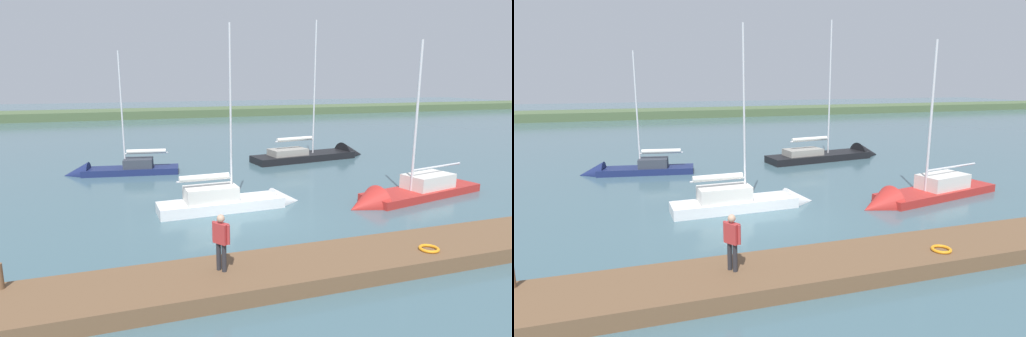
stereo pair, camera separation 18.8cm
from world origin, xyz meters
TOP-DOWN VIEW (x-y plane):
  - ground_plane at (0.00, 0.00)m, footprint 200.00×200.00m
  - far_shoreline at (0.00, -53.24)m, footprint 180.00×8.00m
  - dock_pier at (0.00, 5.51)m, footprint 21.84×2.58m
  - mooring_post_near at (8.30, 4.60)m, footprint 0.17×0.17m
  - life_ring_buoy at (-4.35, 6.03)m, footprint 0.66×0.66m
  - sailboat_mid_channel at (5.38, -11.32)m, footprint 7.25×2.68m
  - sailboat_far_left at (-9.39, -12.15)m, footprint 9.72×3.47m
  - sailboat_far_right at (0.03, -1.90)m, footprint 6.98×1.86m
  - sailboat_behind_pier at (-8.58, -0.69)m, footprint 8.70×3.66m
  - person_on_dock at (2.45, 5.38)m, footprint 0.44×0.55m

SIDE VIEW (x-z plane):
  - ground_plane at x=0.00m, z-range 0.00..0.00m
  - far_shoreline at x=0.00m, z-range -1.20..1.20m
  - sailboat_far_left at x=-9.39m, z-range -5.46..5.69m
  - sailboat_mid_channel at x=5.38m, z-range -4.12..4.38m
  - sailboat_behind_pier at x=-8.58m, z-range -4.23..4.53m
  - sailboat_far_right at x=0.03m, z-range -4.35..4.75m
  - dock_pier at x=0.00m, z-range 0.00..0.51m
  - life_ring_buoy at x=-4.35m, z-range 0.51..0.61m
  - mooring_post_near at x=8.30m, z-range 0.51..1.22m
  - person_on_dock at x=2.45m, z-range 0.64..2.35m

